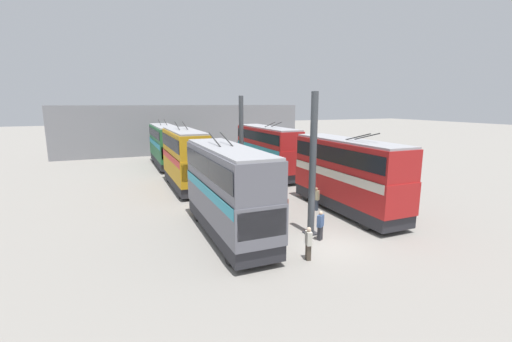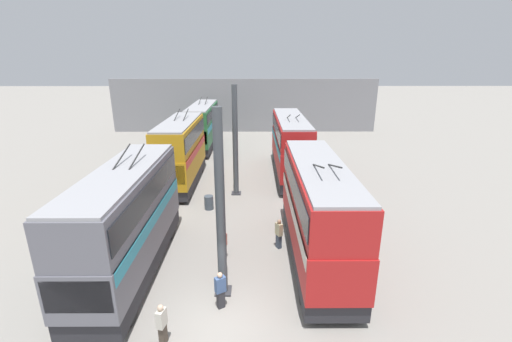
# 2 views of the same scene
# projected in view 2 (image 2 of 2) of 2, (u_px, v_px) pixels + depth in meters

# --- Properties ---
(ground_plane) EXTENTS (240.00, 240.00, 0.00)m
(ground_plane) POSITION_uv_depth(u_px,v_px,m) (219.00, 321.00, 13.19)
(ground_plane) COLOR gray
(depot_back_wall) EXTENTS (0.50, 36.00, 7.12)m
(depot_back_wall) POSITION_uv_depth(u_px,v_px,m) (244.00, 106.00, 46.68)
(depot_back_wall) COLOR gray
(depot_back_wall) RESTS_ON ground_plane
(support_column_near) EXTENTS (0.70, 0.70, 8.00)m
(support_column_near) POSITION_uv_depth(u_px,v_px,m) (220.00, 210.00, 13.67)
(support_column_near) COLOR #42474C
(support_column_near) RESTS_ON ground_plane
(support_column_far) EXTENTS (0.70, 0.70, 8.00)m
(support_column_far) POSITION_uv_depth(u_px,v_px,m) (235.00, 143.00, 24.48)
(support_column_far) COLOR #42474C
(support_column_far) RESTS_ON ground_plane
(bus_left_near) EXTENTS (9.87, 2.54, 5.62)m
(bus_left_near) POSITION_uv_depth(u_px,v_px,m) (318.00, 207.00, 16.51)
(bus_left_near) COLOR black
(bus_left_near) RESTS_ON ground_plane
(bus_left_far) EXTENTS (10.99, 2.54, 5.65)m
(bus_left_far) POSITION_uv_depth(u_px,v_px,m) (290.00, 143.00, 29.04)
(bus_left_far) COLOR black
(bus_left_far) RESTS_ON ground_plane
(bus_right_near) EXTENTS (9.60, 2.54, 5.68)m
(bus_right_near) POSITION_uv_depth(u_px,v_px,m) (127.00, 216.00, 15.46)
(bus_right_near) COLOR black
(bus_right_near) RESTS_ON ground_plane
(bus_right_mid) EXTENTS (9.04, 2.54, 5.74)m
(bus_right_mid) POSITION_uv_depth(u_px,v_px,m) (181.00, 149.00, 26.87)
(bus_right_mid) COLOR black
(bus_right_mid) RESTS_ON ground_plane
(bus_right_far) EXTENTS (10.56, 2.54, 5.45)m
(bus_right_far) POSITION_uv_depth(u_px,v_px,m) (202.00, 124.00, 38.21)
(bus_right_far) COLOR black
(bus_right_far) RESTS_ON ground_plane
(person_by_right_row) EXTENTS (0.46, 0.33, 1.64)m
(person_by_right_row) POSITION_uv_depth(u_px,v_px,m) (162.00, 323.00, 11.92)
(person_by_right_row) COLOR #473D33
(person_by_right_row) RESTS_ON ground_plane
(person_by_left_row) EXTENTS (0.48, 0.42, 1.65)m
(person_by_left_row) POSITION_uv_depth(u_px,v_px,m) (279.00, 233.00, 18.08)
(person_by_left_row) COLOR #384251
(person_by_left_row) RESTS_ON ground_plane
(person_aisle_foreground) EXTENTS (0.42, 0.48, 1.64)m
(person_aisle_foreground) POSITION_uv_depth(u_px,v_px,m) (220.00, 289.00, 13.68)
(person_aisle_foreground) COLOR #2D2D33
(person_aisle_foreground) RESTS_ON ground_plane
(person_aisle_midway) EXTENTS (0.48, 0.42, 1.57)m
(person_aisle_midway) POSITION_uv_depth(u_px,v_px,m) (223.00, 242.00, 17.31)
(person_aisle_midway) COLOR #2D2D33
(person_aisle_midway) RESTS_ON ground_plane
(oil_drum) EXTENTS (0.64, 0.64, 0.94)m
(oil_drum) POSITION_uv_depth(u_px,v_px,m) (209.00, 202.00, 22.93)
(oil_drum) COLOR #424C56
(oil_drum) RESTS_ON ground_plane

